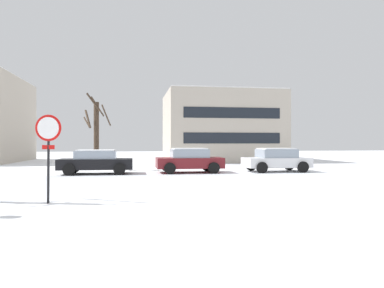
# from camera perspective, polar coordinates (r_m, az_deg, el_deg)

# --- Properties ---
(ground_plane) EXTENTS (120.00, 120.00, 0.00)m
(ground_plane) POSITION_cam_1_polar(r_m,az_deg,el_deg) (12.56, -17.06, -7.72)
(ground_plane) COLOR white
(road_surface) EXTENTS (80.00, 8.61, 0.00)m
(road_surface) POSITION_cam_1_polar(r_m,az_deg,el_deg) (15.82, -15.39, -6.07)
(road_surface) COLOR silver
(road_surface) RESTS_ON ground
(stop_sign) EXTENTS (0.75, 0.17, 2.53)m
(stop_sign) POSITION_cam_1_polar(r_m,az_deg,el_deg) (11.22, -21.50, 0.42)
(stop_sign) COLOR black
(stop_sign) RESTS_ON ground
(parked_car_black) EXTENTS (4.00, 2.05, 1.34)m
(parked_car_black) POSITION_cam_1_polar(r_m,az_deg,el_deg) (20.92, -14.74, -2.65)
(parked_car_black) COLOR black
(parked_car_black) RESTS_ON ground
(parked_car_maroon) EXTENTS (3.82, 2.14, 1.42)m
(parked_car_maroon) POSITION_cam_1_polar(r_m,az_deg,el_deg) (21.15, -0.42, -2.52)
(parked_car_maroon) COLOR maroon
(parked_car_maroon) RESTS_ON ground
(parked_car_white) EXTENTS (3.84, 2.13, 1.41)m
(parked_car_white) POSITION_cam_1_polar(r_m,az_deg,el_deg) (22.43, 13.00, -2.39)
(parked_car_white) COLOR white
(parked_car_white) RESTS_ON ground
(tree_far_right) EXTENTS (1.75, 1.36, 4.87)m
(tree_far_right) POSITION_cam_1_polar(r_m,az_deg,el_deg) (24.10, -14.75, 1.73)
(tree_far_right) COLOR #423326
(tree_far_right) RESTS_ON ground
(building_far_right) EXTENTS (10.35, 8.45, 6.44)m
(building_far_right) POSITION_cam_1_polar(r_m,az_deg,el_deg) (34.75, 4.50, 2.66)
(building_far_right) COLOR #B2A899
(building_far_right) RESTS_ON ground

